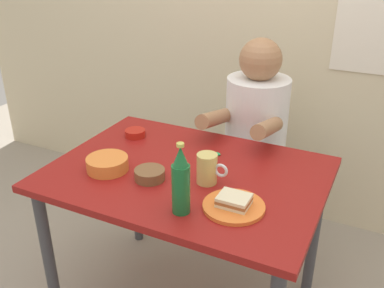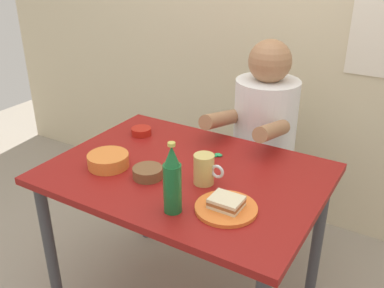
{
  "view_description": "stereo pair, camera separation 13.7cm",
  "coord_description": "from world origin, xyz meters",
  "px_view_note": "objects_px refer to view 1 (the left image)",
  "views": [
    {
      "loc": [
        0.7,
        -1.37,
        1.59
      ],
      "look_at": [
        0.0,
        0.05,
        0.84
      ],
      "focal_mm": 40.37,
      "sensor_mm": 36.0,
      "label": 1
    },
    {
      "loc": [
        0.82,
        -1.31,
        1.59
      ],
      "look_at": [
        0.0,
        0.05,
        0.84
      ],
      "focal_mm": 40.37,
      "sensor_mm": 36.0,
      "label": 2
    }
  ],
  "objects_px": {
    "beer_mug": "(208,169)",
    "person_seated": "(256,118)",
    "beer_bottle": "(181,182)",
    "plate_orange": "(234,206)",
    "stool": "(252,186)",
    "soup_bowl_orange": "(107,163)",
    "sandwich": "(234,200)",
    "dining_table": "(187,190)"
  },
  "relations": [
    {
      "from": "beer_mug",
      "to": "person_seated",
      "type": "bearing_deg",
      "value": 92.27
    },
    {
      "from": "beer_mug",
      "to": "beer_bottle",
      "type": "relative_size",
      "value": 0.48
    },
    {
      "from": "plate_orange",
      "to": "beer_bottle",
      "type": "height_order",
      "value": "beer_bottle"
    },
    {
      "from": "stool",
      "to": "beer_mug",
      "type": "height_order",
      "value": "beer_mug"
    },
    {
      "from": "stool",
      "to": "person_seated",
      "type": "height_order",
      "value": "person_seated"
    },
    {
      "from": "beer_mug",
      "to": "soup_bowl_orange",
      "type": "bearing_deg",
      "value": -167.92
    },
    {
      "from": "beer_bottle",
      "to": "soup_bowl_orange",
      "type": "relative_size",
      "value": 1.54
    },
    {
      "from": "sandwich",
      "to": "dining_table",
      "type": "bearing_deg",
      "value": 148.19
    },
    {
      "from": "sandwich",
      "to": "soup_bowl_orange",
      "type": "xyz_separation_m",
      "value": [
        -0.56,
        0.03,
        -0.0
      ]
    },
    {
      "from": "beer_mug",
      "to": "soup_bowl_orange",
      "type": "distance_m",
      "value": 0.42
    },
    {
      "from": "dining_table",
      "to": "sandwich",
      "type": "relative_size",
      "value": 10.0
    },
    {
      "from": "stool",
      "to": "soup_bowl_orange",
      "type": "relative_size",
      "value": 2.65
    },
    {
      "from": "beer_mug",
      "to": "beer_bottle",
      "type": "height_order",
      "value": "beer_bottle"
    },
    {
      "from": "person_seated",
      "to": "soup_bowl_orange",
      "type": "xyz_separation_m",
      "value": [
        -0.38,
        -0.75,
        0.01
      ]
    },
    {
      "from": "plate_orange",
      "to": "person_seated",
      "type": "bearing_deg",
      "value": 103.06
    },
    {
      "from": "dining_table",
      "to": "beer_bottle",
      "type": "height_order",
      "value": "beer_bottle"
    },
    {
      "from": "sandwich",
      "to": "soup_bowl_orange",
      "type": "bearing_deg",
      "value": 176.55
    },
    {
      "from": "plate_orange",
      "to": "beer_mug",
      "type": "distance_m",
      "value": 0.2
    },
    {
      "from": "person_seated",
      "to": "beer_mug",
      "type": "relative_size",
      "value": 5.71
    },
    {
      "from": "person_seated",
      "to": "soup_bowl_orange",
      "type": "bearing_deg",
      "value": -116.87
    },
    {
      "from": "dining_table",
      "to": "person_seated",
      "type": "height_order",
      "value": "person_seated"
    },
    {
      "from": "sandwich",
      "to": "beer_bottle",
      "type": "distance_m",
      "value": 0.2
    },
    {
      "from": "dining_table",
      "to": "beer_mug",
      "type": "relative_size",
      "value": 8.73
    },
    {
      "from": "dining_table",
      "to": "beer_bottle",
      "type": "relative_size",
      "value": 4.2
    },
    {
      "from": "person_seated",
      "to": "beer_mug",
      "type": "height_order",
      "value": "person_seated"
    },
    {
      "from": "plate_orange",
      "to": "beer_bottle",
      "type": "xyz_separation_m",
      "value": [
        -0.16,
        -0.1,
        0.11
      ]
    },
    {
      "from": "beer_mug",
      "to": "soup_bowl_orange",
      "type": "height_order",
      "value": "beer_mug"
    },
    {
      "from": "person_seated",
      "to": "plate_orange",
      "type": "bearing_deg",
      "value": -76.94
    },
    {
      "from": "sandwich",
      "to": "soup_bowl_orange",
      "type": "height_order",
      "value": "soup_bowl_orange"
    },
    {
      "from": "stool",
      "to": "soup_bowl_orange",
      "type": "distance_m",
      "value": 0.95
    },
    {
      "from": "person_seated",
      "to": "soup_bowl_orange",
      "type": "height_order",
      "value": "person_seated"
    },
    {
      "from": "dining_table",
      "to": "stool",
      "type": "distance_m",
      "value": 0.7
    },
    {
      "from": "dining_table",
      "to": "plate_orange",
      "type": "relative_size",
      "value": 5.0
    },
    {
      "from": "sandwich",
      "to": "soup_bowl_orange",
      "type": "relative_size",
      "value": 0.65
    },
    {
      "from": "sandwich",
      "to": "beer_bottle",
      "type": "relative_size",
      "value": 0.42
    },
    {
      "from": "person_seated",
      "to": "soup_bowl_orange",
      "type": "distance_m",
      "value": 0.84
    },
    {
      "from": "sandwich",
      "to": "plate_orange",
      "type": "bearing_deg",
      "value": 0.0
    },
    {
      "from": "sandwich",
      "to": "beer_bottle",
      "type": "height_order",
      "value": "beer_bottle"
    },
    {
      "from": "stool",
      "to": "beer_mug",
      "type": "xyz_separation_m",
      "value": [
        0.03,
        -0.68,
        0.45
      ]
    },
    {
      "from": "stool",
      "to": "soup_bowl_orange",
      "type": "bearing_deg",
      "value": -116.53
    },
    {
      "from": "sandwich",
      "to": "soup_bowl_orange",
      "type": "distance_m",
      "value": 0.56
    },
    {
      "from": "dining_table",
      "to": "soup_bowl_orange",
      "type": "distance_m",
      "value": 0.35
    }
  ]
}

